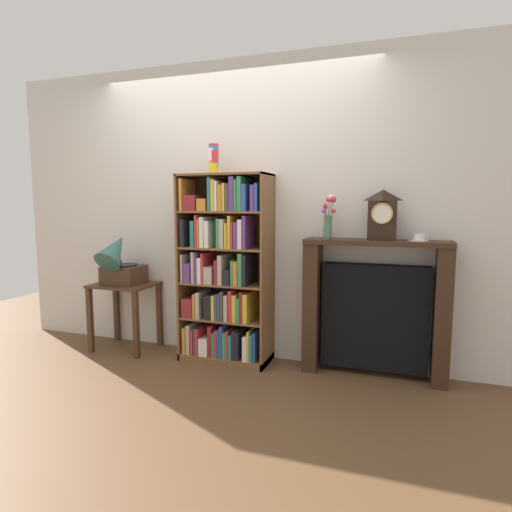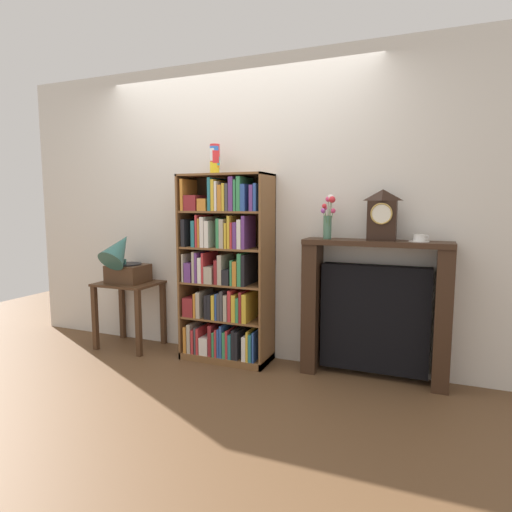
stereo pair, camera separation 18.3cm
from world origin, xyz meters
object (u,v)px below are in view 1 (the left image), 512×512
fireplace_mantel (374,310)px  teacup_with_saucer (419,238)px  gramophone (119,262)px  cup_stack (214,159)px  side_table_left (125,300)px  flower_vase (329,217)px  bookshelf (224,275)px  mantel_clock (382,215)px

fireplace_mantel → teacup_with_saucer: 0.65m
gramophone → teacup_with_saucer: bearing=3.4°
cup_stack → teacup_with_saucer: bearing=1.0°
side_table_left → flower_vase: 2.04m
side_table_left → teacup_with_saucer: bearing=2.1°
cup_stack → flower_vase: cup_stack is taller
fireplace_mantel → teacup_with_saucer: teacup_with_saucer is taller
side_table_left → flower_vase: size_ratio=1.79×
flower_vase → bookshelf: bearing=-176.5°
bookshelf → gramophone: size_ratio=3.06×
bookshelf → mantel_clock: (1.29, 0.05, 0.53)m
cup_stack → flower_vase: bearing=1.5°
bookshelf → gramophone: 1.01m
side_table_left → teacup_with_saucer: (2.56, 0.09, 0.64)m
bookshelf → teacup_with_saucer: bookshelf is taller
side_table_left → gramophone: (0.00, -0.06, 0.37)m
bookshelf → fireplace_mantel: (1.25, 0.08, -0.22)m
gramophone → fireplace_mantel: size_ratio=0.48×
gramophone → mantel_clock: 2.34m
side_table_left → cup_stack: bearing=4.1°
gramophone → flower_vase: size_ratio=1.51×
bookshelf → teacup_with_saucer: size_ratio=11.18×
teacup_with_saucer → gramophone: bearing=-176.6°
side_table_left → fireplace_mantel: fireplace_mantel is taller
cup_stack → teacup_with_saucer: size_ratio=1.76×
flower_vase → side_table_left: bearing=-177.3°
side_table_left → mantel_clock: 2.43m
gramophone → flower_vase: 1.93m
bookshelf → fireplace_mantel: bearing=3.6°
bookshelf → side_table_left: bookshelf is taller
side_table_left → teacup_with_saucer: 2.64m
bookshelf → cup_stack: size_ratio=6.35×
bookshelf → mantel_clock: size_ratio=4.21×
flower_vase → fireplace_mantel: bearing=4.0°
gramophone → mantel_clock: (2.29, 0.15, 0.44)m
mantel_clock → cup_stack: bearing=-178.9°
fireplace_mantel → flower_vase: flower_vase is taller
side_table_left → flower_vase: bearing=2.7°
fireplace_mantel → flower_vase: bearing=-176.0°
mantel_clock → teacup_with_saucer: (0.27, 0.00, -0.17)m
cup_stack → bookshelf: bearing=-15.5°
gramophone → fireplace_mantel: 2.28m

